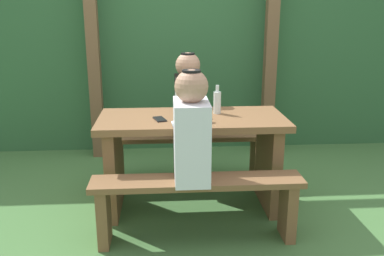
{
  "coord_description": "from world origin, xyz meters",
  "views": [
    {
      "loc": [
        -0.21,
        -3.03,
        1.53
      ],
      "look_at": [
        0.0,
        0.0,
        0.65
      ],
      "focal_mm": 39.08,
      "sensor_mm": 36.0,
      "label": 1
    }
  ],
  "objects_px": {
    "drinking_glass": "(202,116)",
    "bottle_center": "(217,102)",
    "person_black_coat": "(188,98)",
    "bottle_left": "(177,105)",
    "bench_near": "(197,197)",
    "person_white_shirt": "(191,130)",
    "cell_phone": "(160,119)",
    "bottle_right": "(186,102)",
    "picnic_table": "(192,147)",
    "bench_far": "(188,148)"
  },
  "relations": [
    {
      "from": "drinking_glass",
      "to": "bottle_center",
      "type": "bearing_deg",
      "value": 59.49
    },
    {
      "from": "person_black_coat",
      "to": "bottle_left",
      "type": "xyz_separation_m",
      "value": [
        -0.11,
        -0.52,
        0.05
      ]
    },
    {
      "from": "bench_near",
      "to": "person_white_shirt",
      "type": "relative_size",
      "value": 1.95
    },
    {
      "from": "bottle_left",
      "to": "cell_phone",
      "type": "height_order",
      "value": "bottle_left"
    },
    {
      "from": "person_white_shirt",
      "to": "bottle_right",
      "type": "xyz_separation_m",
      "value": [
        -0.0,
        0.57,
        0.06
      ]
    },
    {
      "from": "bottle_right",
      "to": "bottle_center",
      "type": "distance_m",
      "value": 0.24
    },
    {
      "from": "bottle_center",
      "to": "bottle_right",
      "type": "bearing_deg",
      "value": -174.74
    },
    {
      "from": "picnic_table",
      "to": "bench_near",
      "type": "height_order",
      "value": "picnic_table"
    },
    {
      "from": "drinking_glass",
      "to": "bench_near",
      "type": "bearing_deg",
      "value": -100.27
    },
    {
      "from": "bottle_left",
      "to": "cell_phone",
      "type": "distance_m",
      "value": 0.17
    },
    {
      "from": "bench_far",
      "to": "bench_near",
      "type": "bearing_deg",
      "value": -90.0
    },
    {
      "from": "person_white_shirt",
      "to": "bottle_left",
      "type": "distance_m",
      "value": 0.48
    },
    {
      "from": "picnic_table",
      "to": "cell_phone",
      "type": "relative_size",
      "value": 10.0
    },
    {
      "from": "bench_far",
      "to": "drinking_glass",
      "type": "relative_size",
      "value": 16.65
    },
    {
      "from": "bench_far",
      "to": "person_black_coat",
      "type": "relative_size",
      "value": 1.95
    },
    {
      "from": "person_white_shirt",
      "to": "bottle_center",
      "type": "bearing_deg",
      "value": 67.91
    },
    {
      "from": "drinking_glass",
      "to": "bottle_right",
      "type": "bearing_deg",
      "value": 117.42
    },
    {
      "from": "bench_near",
      "to": "bottle_center",
      "type": "relative_size",
      "value": 6.33
    },
    {
      "from": "drinking_glass",
      "to": "bottle_right",
      "type": "xyz_separation_m",
      "value": [
        -0.11,
        0.21,
        0.06
      ]
    },
    {
      "from": "picnic_table",
      "to": "bottle_center",
      "type": "bearing_deg",
      "value": 24.73
    },
    {
      "from": "picnic_table",
      "to": "bench_far",
      "type": "relative_size",
      "value": 1.0
    },
    {
      "from": "bench_far",
      "to": "person_white_shirt",
      "type": "relative_size",
      "value": 1.95
    },
    {
      "from": "drinking_glass",
      "to": "bottle_left",
      "type": "height_order",
      "value": "bottle_left"
    },
    {
      "from": "bench_near",
      "to": "bench_far",
      "type": "relative_size",
      "value": 1.0
    },
    {
      "from": "bench_far",
      "to": "bottle_right",
      "type": "bearing_deg",
      "value": -95.45
    },
    {
      "from": "bench_far",
      "to": "cell_phone",
      "type": "height_order",
      "value": "cell_phone"
    },
    {
      "from": "bench_far",
      "to": "person_white_shirt",
      "type": "bearing_deg",
      "value": -92.21
    },
    {
      "from": "bench_near",
      "to": "cell_phone",
      "type": "height_order",
      "value": "cell_phone"
    },
    {
      "from": "bench_near",
      "to": "bench_far",
      "type": "bearing_deg",
      "value": 90.0
    },
    {
      "from": "bench_near",
      "to": "person_black_coat",
      "type": "bearing_deg",
      "value": 89.96
    },
    {
      "from": "person_white_shirt",
      "to": "cell_phone",
      "type": "relative_size",
      "value": 5.14
    },
    {
      "from": "person_white_shirt",
      "to": "bottle_left",
      "type": "xyz_separation_m",
      "value": [
        -0.07,
        0.47,
        0.05
      ]
    },
    {
      "from": "bottle_center",
      "to": "picnic_table",
      "type": "bearing_deg",
      "value": -155.27
    },
    {
      "from": "bench_far",
      "to": "drinking_glass",
      "type": "height_order",
      "value": "drinking_glass"
    },
    {
      "from": "bottle_center",
      "to": "cell_phone",
      "type": "relative_size",
      "value": 1.58
    },
    {
      "from": "person_white_shirt",
      "to": "person_black_coat",
      "type": "bearing_deg",
      "value": 87.74
    },
    {
      "from": "bottle_right",
      "to": "person_black_coat",
      "type": "bearing_deg",
      "value": 84.42
    },
    {
      "from": "picnic_table",
      "to": "bottle_center",
      "type": "xyz_separation_m",
      "value": [
        0.2,
        0.09,
        0.33
      ]
    },
    {
      "from": "bench_near",
      "to": "bench_far",
      "type": "distance_m",
      "value": 1.0
    },
    {
      "from": "bottle_center",
      "to": "bench_far",
      "type": "bearing_deg",
      "value": 116.2
    },
    {
      "from": "bench_near",
      "to": "person_white_shirt",
      "type": "height_order",
      "value": "person_white_shirt"
    },
    {
      "from": "bench_far",
      "to": "bottle_right",
      "type": "relative_size",
      "value": 5.62
    },
    {
      "from": "picnic_table",
      "to": "bottle_left",
      "type": "bearing_deg",
      "value": -167.91
    },
    {
      "from": "person_white_shirt",
      "to": "picnic_table",
      "type": "bearing_deg",
      "value": 85.57
    },
    {
      "from": "bottle_right",
      "to": "bottle_center",
      "type": "bearing_deg",
      "value": 5.26
    },
    {
      "from": "person_white_shirt",
      "to": "bottle_right",
      "type": "height_order",
      "value": "person_white_shirt"
    },
    {
      "from": "person_black_coat",
      "to": "bottle_left",
      "type": "bearing_deg",
      "value": -101.96
    },
    {
      "from": "bottle_right",
      "to": "cell_phone",
      "type": "distance_m",
      "value": 0.26
    },
    {
      "from": "drinking_glass",
      "to": "bottle_right",
      "type": "distance_m",
      "value": 0.24
    },
    {
      "from": "bottle_center",
      "to": "bottle_left",
      "type": "bearing_deg",
      "value": -159.52
    }
  ]
}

